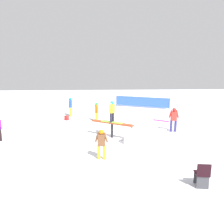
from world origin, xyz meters
TOP-DOWN VIEW (x-y plane):
  - ground_plane at (0.00, 0.00)m, footprint 60.00×60.00m
  - rail_feature at (0.00, 0.00)m, footprint 2.36×1.71m
  - snow_kicker_ramp at (-1.72, 1.15)m, footprint 2.33×2.25m
  - main_rider_on_rail at (0.00, 0.00)m, footprint 1.30×0.97m
  - bystander_orange at (0.90, -4.07)m, footprint 0.26×0.65m
  - bystander_red at (-3.97, -0.98)m, footprint 0.66×0.24m
  - bystander_brown at (0.66, 3.08)m, footprint 0.61×0.25m
  - bystander_blue at (3.10, -6.14)m, footprint 0.23×0.66m
  - loose_snowboard_white at (1.83, 5.39)m, footprint 0.95×1.26m
  - loose_snowboard_magenta at (-4.04, -3.93)m, footprint 1.18×0.94m
  - folding_chair at (-2.65, 5.62)m, footprint 0.51×0.51m
  - backpack_on_snow at (3.25, -4.67)m, footprint 0.37×0.37m
  - safety_fence at (-3.75, -10.00)m, footprint 5.09×2.63m

SIDE VIEW (x-z plane):
  - ground_plane at x=0.00m, z-range 0.00..0.00m
  - loose_snowboard_white at x=1.83m, z-range 0.00..0.02m
  - loose_snowboard_magenta at x=-4.04m, z-range 0.00..0.02m
  - backpack_on_snow at x=3.25m, z-range 0.00..0.34m
  - snow_kicker_ramp at x=-1.72m, z-range 0.00..0.74m
  - folding_chair at x=-2.65m, z-range -0.03..0.85m
  - safety_fence at x=-3.75m, z-range 0.05..1.15m
  - bystander_brown at x=0.66m, z-range 0.08..1.43m
  - rail_feature at x=0.00m, z-range 0.32..1.23m
  - bystander_orange at x=0.90m, z-range 0.09..1.52m
  - bystander_red at x=-3.97m, z-range 0.09..1.62m
  - bystander_blue at x=3.10m, z-range 0.10..1.66m
  - main_rider_on_rail at x=0.00m, z-range 0.89..2.12m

